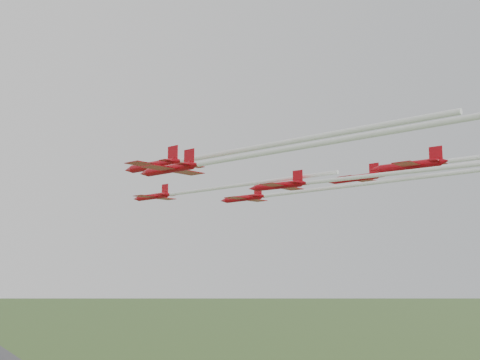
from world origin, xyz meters
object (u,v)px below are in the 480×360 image
jet_row2_right (304,191)px  jet_row3_mid (348,178)px  jet_row2_left (208,156)px  jet_lead (190,192)px  jet_row3_left (247,156)px  jet_row3_right (408,171)px

jet_row2_right → jet_row3_mid: size_ratio=1.16×
jet_row2_left → jet_row3_mid: bearing=-50.0°
jet_lead → jet_row2_right: size_ratio=0.83×
jet_row2_right → jet_row3_left: 29.82m
jet_row3_mid → jet_row3_right: bearing=-0.2°
jet_row2_left → jet_row3_left: 16.29m
jet_row2_right → jet_row3_left: jet_row2_right is taller
jet_row2_left → jet_row3_mid: 18.56m
jet_row2_right → jet_row3_mid: (-3.10, -13.89, -0.18)m
jet_row3_left → jet_row3_mid: bearing=0.2°
jet_row3_left → jet_row3_right: (37.13, 13.45, 3.45)m
jet_row2_left → jet_row3_right: bearing=-22.8°
jet_lead → jet_row3_right: bearing=-57.5°
jet_lead → jet_row3_left: jet_lead is taller
jet_lead → jet_row3_left: 37.48m
jet_row2_left → jet_row3_left: bearing=-120.4°
jet_row2_left → jet_row3_left: jet_row2_left is taller
jet_lead → jet_row3_right: 35.29m
jet_lead → jet_row3_mid: (8.72, -29.78, -1.14)m
jet_row3_mid → jet_row2_right: bearing=55.8°
jet_lead → jet_row3_right: jet_row3_right is taller
jet_row3_left → jet_row3_mid: jet_row3_left is taller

